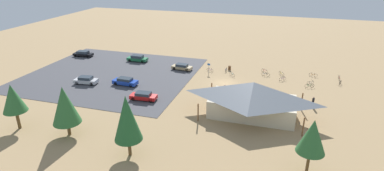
{
  "coord_description": "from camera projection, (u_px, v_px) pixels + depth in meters",
  "views": [
    {
      "loc": [
        -10.17,
        54.76,
        22.25
      ],
      "look_at": [
        4.75,
        5.65,
        1.2
      ],
      "focal_mm": 29.08,
      "sensor_mm": 36.0,
      "label": 1
    }
  ],
  "objects": [
    {
      "name": "visitor_by_pavilion",
      "position": [
        225.0,
        89.0,
        54.51
      ],
      "size": [
        0.4,
        0.38,
        1.79
      ],
      "color": "#2D3347",
      "rests_on": "ground"
    },
    {
      "name": "pine_mideast",
      "position": [
        312.0,
        136.0,
        33.15
      ],
      "size": [
        3.12,
        3.12,
        6.62
      ],
      "color": "brown",
      "rests_on": "ground"
    },
    {
      "name": "bicycle_white_yard_left",
      "position": [
        310.0,
        83.0,
        58.99
      ],
      "size": [
        1.3,
        1.03,
        0.82
      ],
      "color": "black",
      "rests_on": "ground"
    },
    {
      "name": "bicycle_blue_yard_right",
      "position": [
        226.0,
        70.0,
        65.83
      ],
      "size": [
        0.48,
        1.62,
        0.78
      ],
      "color": "black",
      "rests_on": "ground"
    },
    {
      "name": "car_green_end_stall",
      "position": [
        137.0,
        58.0,
        72.02
      ],
      "size": [
        4.75,
        1.87,
        1.45
      ],
      "color": "#1E6B3D",
      "rests_on": "parking_lot_asphalt"
    },
    {
      "name": "bicycle_red_trailside",
      "position": [
        339.0,
        78.0,
        61.2
      ],
      "size": [
        0.48,
        1.78,
        0.81
      ],
      "color": "black",
      "rests_on": "ground"
    },
    {
      "name": "parking_lot_asphalt",
      "position": [
        112.0,
        74.0,
        64.49
      ],
      "size": [
        33.21,
        30.51,
        0.05
      ],
      "primitive_type": "cube",
      "color": "#424247",
      "rests_on": "ground"
    },
    {
      "name": "visitor_at_bikes",
      "position": [
        313.0,
        102.0,
        49.79
      ],
      "size": [
        0.36,
        0.36,
        1.82
      ],
      "color": "#2D3347",
      "rests_on": "ground"
    },
    {
      "name": "pine_west",
      "position": [
        13.0,
        98.0,
        42.17
      ],
      "size": [
        3.19,
        3.19,
        6.65
      ],
      "color": "brown",
      "rests_on": "ground"
    },
    {
      "name": "car_blue_front_row",
      "position": [
        125.0,
        81.0,
        58.58
      ],
      "size": [
        4.79,
        1.97,
        1.38
      ],
      "color": "#1E42B2",
      "rests_on": "parking_lot_asphalt"
    },
    {
      "name": "lot_sign",
      "position": [
        209.0,
        67.0,
        64.48
      ],
      "size": [
        0.56,
        0.08,
        2.2
      ],
      "color": "#99999E",
      "rests_on": "ground"
    },
    {
      "name": "trash_bin",
      "position": [
        230.0,
        68.0,
        66.69
      ],
      "size": [
        0.6,
        0.6,
        0.9
      ],
      "primitive_type": "cylinder",
      "color": "brown",
      "rests_on": "ground"
    },
    {
      "name": "bicycle_purple_by_bin",
      "position": [
        283.0,
        79.0,
        60.92
      ],
      "size": [
        1.25,
        1.18,
        0.79
      ],
      "color": "black",
      "rests_on": "ground"
    },
    {
      "name": "pine_far_west",
      "position": [
        127.0,
        118.0,
        36.05
      ],
      "size": [
        3.36,
        3.36,
        7.9
      ],
      "color": "brown",
      "rests_on": "ground"
    },
    {
      "name": "car_tan_by_curb",
      "position": [
        182.0,
        67.0,
        66.62
      ],
      "size": [
        4.47,
        2.08,
        1.27
      ],
      "color": "tan",
      "rests_on": "parking_lot_asphalt"
    },
    {
      "name": "bicycle_purple_lone_east",
      "position": [
        210.0,
        70.0,
        65.77
      ],
      "size": [
        1.52,
        0.64,
        0.78
      ],
      "color": "black",
      "rests_on": "ground"
    },
    {
      "name": "pine_far_east",
      "position": [
        65.0,
        105.0,
        40.66
      ],
      "size": [
        3.71,
        3.71,
        7.04
      ],
      "color": "brown",
      "rests_on": "ground"
    },
    {
      "name": "ground",
      "position": [
        224.0,
        83.0,
        59.65
      ],
      "size": [
        160.0,
        160.0,
        0.0
      ],
      "primitive_type": "plane",
      "color": "#9E7F56",
      "rests_on": "ground"
    },
    {
      "name": "car_black_near_entry",
      "position": [
        83.0,
        54.0,
        75.69
      ],
      "size": [
        4.8,
        2.14,
        1.36
      ],
      "color": "black",
      "rests_on": "parking_lot_asphalt"
    },
    {
      "name": "bicycle_black_edge_north",
      "position": [
        340.0,
        83.0,
        58.92
      ],
      "size": [
        0.69,
        1.61,
        0.82
      ],
      "color": "black",
      "rests_on": "ground"
    },
    {
      "name": "bicycle_silver_back_row",
      "position": [
        266.0,
        74.0,
        63.23
      ],
      "size": [
        1.65,
        0.48,
        0.85
      ],
      "color": "black",
      "rests_on": "ground"
    },
    {
      "name": "bicycle_red_lone_west",
      "position": [
        265.0,
        71.0,
        65.2
      ],
      "size": [
        1.29,
        1.1,
        0.79
      ],
      "color": "black",
      "rests_on": "ground"
    },
    {
      "name": "bicycle_green_yard_front",
      "position": [
        309.0,
        86.0,
        57.52
      ],
      "size": [
        1.68,
        0.75,
        0.85
      ],
      "color": "black",
      "rests_on": "ground"
    },
    {
      "name": "bicycle_teal_near_porch",
      "position": [
        232.0,
        74.0,
        63.2
      ],
      "size": [
        1.28,
        1.2,
        0.83
      ],
      "color": "black",
      "rests_on": "ground"
    },
    {
      "name": "car_silver_inner_stall",
      "position": [
        86.0,
        80.0,
        59.15
      ],
      "size": [
        4.55,
        2.31,
        1.42
      ],
      "color": "#BCBCC1",
      "rests_on": "parking_lot_asphalt"
    },
    {
      "name": "car_red_far_end",
      "position": [
        143.0,
        96.0,
        52.42
      ],
      "size": [
        4.6,
        2.07,
        1.33
      ],
      "color": "red",
      "rests_on": "parking_lot_asphalt"
    },
    {
      "name": "bicycle_yellow_front_row",
      "position": [
        281.0,
        74.0,
        63.63
      ],
      "size": [
        1.07,
        1.3,
        0.79
      ],
      "color": "black",
      "rests_on": "ground"
    },
    {
      "name": "bicycle_orange_near_sign",
      "position": [
        313.0,
        75.0,
        62.88
      ],
      "size": [
        1.61,
        0.6,
        0.77
      ],
      "color": "black",
      "rests_on": "ground"
    },
    {
      "name": "bike_pavilion",
      "position": [
        253.0,
        97.0,
        46.46
      ],
      "size": [
        14.93,
        8.76,
        5.4
      ],
      "color": "beige",
      "rests_on": "ground"
    }
  ]
}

